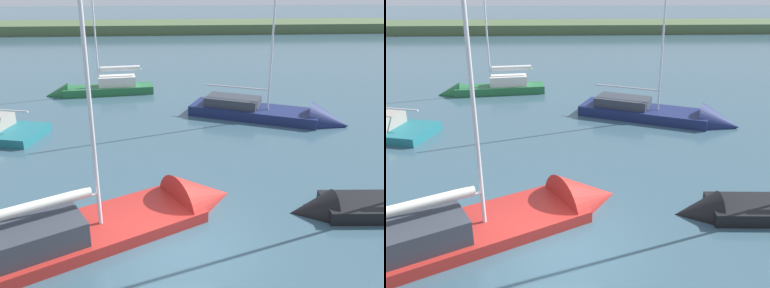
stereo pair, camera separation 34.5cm
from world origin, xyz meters
TOP-DOWN VIEW (x-y plane):
  - ground_plane at (0.00, 0.00)m, footprint 200.00×200.00m
  - far_shoreline at (0.00, -48.27)m, footprint 180.00×8.00m
  - sailboat_mid_channel at (-5.65, -10.70)m, footprint 8.26×5.26m
  - sailboat_far_right at (1.54, -1.15)m, footprint 9.28×6.45m
  - sailboat_near_dock at (4.49, -16.52)m, footprint 6.76×2.37m

SIDE VIEW (x-z plane):
  - ground_plane at x=0.00m, z-range 0.00..0.00m
  - far_shoreline at x=0.00m, z-range -1.20..1.20m
  - sailboat_far_right at x=1.54m, z-range -5.01..5.27m
  - sailboat_mid_channel at x=-5.65m, z-range -4.97..5.31m
  - sailboat_near_dock at x=4.49m, z-range -4.00..4.35m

